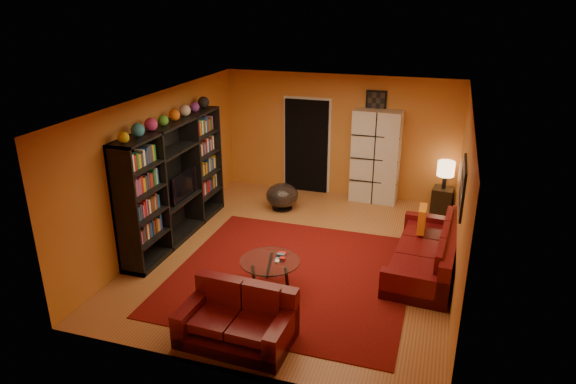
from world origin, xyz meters
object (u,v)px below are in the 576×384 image
(loveseat, at_px, (239,319))
(storage_cabinet, at_px, (376,157))
(entertainment_unit, at_px, (174,182))
(tv, at_px, (180,185))
(coffee_table, at_px, (270,263))
(bowl_chair, at_px, (282,196))
(side_table, at_px, (442,200))
(table_lamp, at_px, (446,169))
(sofa, at_px, (430,253))

(loveseat, height_order, storage_cabinet, storage_cabinet)
(entertainment_unit, distance_m, loveseat, 3.36)
(tv, bearing_deg, coffee_table, -120.27)
(loveseat, relative_size, bowl_chair, 2.19)
(side_table, bearing_deg, entertainment_unit, -149.94)
(coffee_table, xyz_separation_m, side_table, (2.35, 3.77, -0.16))
(side_table, relative_size, table_lamp, 0.89)
(table_lamp, bearing_deg, tv, -150.48)
(storage_cabinet, height_order, table_lamp, storage_cabinet)
(sofa, relative_size, bowl_chair, 3.67)
(coffee_table, bearing_deg, sofa, 29.90)
(entertainment_unit, distance_m, coffee_table, 2.55)
(loveseat, relative_size, table_lamp, 2.57)
(sofa, height_order, side_table, sofa)
(coffee_table, height_order, table_lamp, table_lamp)
(tv, height_order, bowl_chair, tv)
(storage_cabinet, bearing_deg, bowl_chair, -145.56)
(entertainment_unit, relative_size, table_lamp, 5.37)
(coffee_table, bearing_deg, entertainment_unit, 152.01)
(sofa, bearing_deg, bowl_chair, 155.36)
(sofa, relative_size, coffee_table, 2.70)
(sofa, bearing_deg, table_lamp, 91.28)
(sofa, relative_size, side_table, 4.81)
(coffee_table, bearing_deg, table_lamp, 58.10)
(table_lamp, bearing_deg, sofa, -92.52)
(sofa, height_order, table_lamp, table_lamp)
(table_lamp, bearing_deg, bowl_chair, -164.66)
(table_lamp, bearing_deg, side_table, 180.00)
(sofa, distance_m, loveseat, 3.38)
(entertainment_unit, relative_size, tv, 3.48)
(sofa, xyz_separation_m, coffee_table, (-2.24, -1.29, 0.12))
(coffee_table, height_order, storage_cabinet, storage_cabinet)
(entertainment_unit, distance_m, storage_cabinet, 4.18)
(entertainment_unit, distance_m, table_lamp, 5.23)
(tv, relative_size, loveseat, 0.60)
(tv, height_order, loveseat, tv)
(storage_cabinet, distance_m, side_table, 1.60)
(storage_cabinet, relative_size, table_lamp, 3.47)
(tv, distance_m, sofa, 4.42)
(tv, relative_size, side_table, 1.73)
(storage_cabinet, bearing_deg, entertainment_unit, -134.91)
(loveseat, distance_m, bowl_chair, 4.26)
(tv, distance_m, storage_cabinet, 4.09)
(storage_cabinet, bearing_deg, loveseat, -96.77)
(sofa, bearing_deg, entertainment_unit, -174.49)
(entertainment_unit, bearing_deg, tv, 59.33)
(tv, relative_size, coffee_table, 0.97)
(tv, relative_size, sofa, 0.36)
(tv, bearing_deg, entertainment_unit, 149.33)
(entertainment_unit, height_order, side_table, entertainment_unit)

